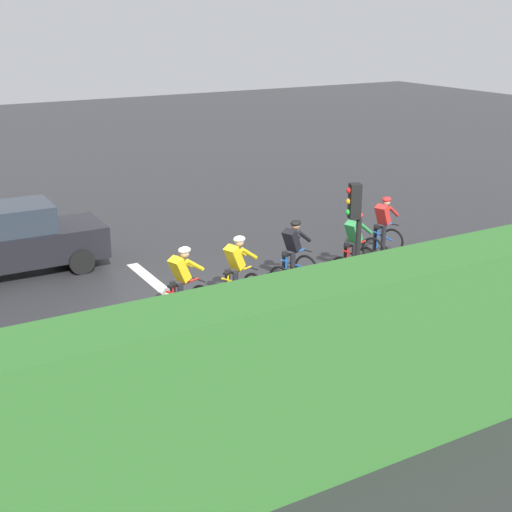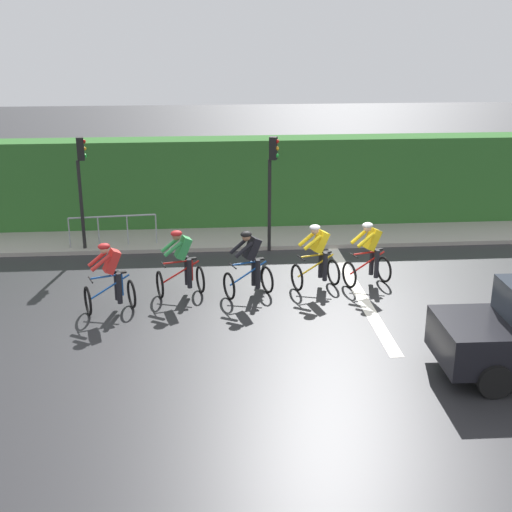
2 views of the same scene
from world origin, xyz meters
TOP-DOWN VIEW (x-y plane):
  - ground_plane at (0.00, 0.00)m, footprint 80.00×80.00m
  - sidewalk_kerb at (4.86, 2.00)m, footprint 2.80×19.91m
  - stone_wall_low at (5.76, 2.00)m, footprint 0.44×19.91m
  - hedge_wall at (6.06, 2.00)m, footprint 1.10×19.91m
  - road_marking_stop_line at (0.00, -0.46)m, footprint 7.00×0.30m
  - cyclist_lead at (-0.65, 5.52)m, footprint 1.01×1.25m
  - cyclist_second at (0.21, 3.92)m, footprint 0.95×1.22m
  - cyclist_mid at (0.02, 2.26)m, footprint 1.02×1.25m
  - cyclist_fourth at (0.43, 0.54)m, footprint 0.97×1.23m
  - cyclist_trailing at (0.53, -0.80)m, footprint 0.98×1.24m
  - car_black at (-4.31, -3.10)m, footprint 1.94×4.13m
  - traffic_light_near_crossing at (3.44, 1.39)m, footprint 0.26×0.30m

SIDE VIEW (x-z plane):
  - ground_plane at x=0.00m, z-range 0.00..0.00m
  - road_marking_stop_line at x=0.00m, z-range 0.00..0.01m
  - sidewalk_kerb at x=4.86m, z-range 0.00..0.12m
  - stone_wall_low at x=5.76m, z-range 0.00..0.43m
  - cyclist_lead at x=-0.65m, z-range -0.03..1.63m
  - cyclist_second at x=0.21m, z-range -0.03..1.63m
  - cyclist_mid at x=0.02m, z-range -0.03..1.63m
  - cyclist_fourth at x=0.43m, z-range -0.03..1.63m
  - cyclist_trailing at x=0.53m, z-range -0.03..1.63m
  - car_black at x=-4.31m, z-range -0.01..1.75m
  - hedge_wall at x=6.06m, z-range 0.00..2.88m
  - traffic_light_near_crossing at x=3.44m, z-range 0.55..3.89m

